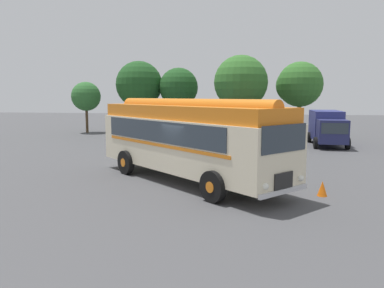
% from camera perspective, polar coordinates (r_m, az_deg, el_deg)
% --- Properties ---
extents(ground_plane, '(120.00, 120.00, 0.00)m').
position_cam_1_polar(ground_plane, '(15.26, 0.14, -6.31)').
color(ground_plane, '#474749').
extents(vintage_bus, '(9.11, 8.58, 3.49)m').
position_cam_1_polar(vintage_bus, '(15.68, -0.82, 1.10)').
color(vintage_bus, beige).
rests_on(vintage_bus, ground).
extents(car_near_left, '(2.18, 4.31, 1.66)m').
position_cam_1_polar(car_near_left, '(29.38, -2.41, 1.96)').
color(car_near_left, navy).
rests_on(car_near_left, ground).
extents(car_mid_left, '(2.25, 4.34, 1.66)m').
position_cam_1_polar(car_mid_left, '(28.85, 2.41, 1.86)').
color(car_mid_left, navy).
rests_on(car_mid_left, ground).
extents(car_mid_right, '(2.12, 4.28, 1.66)m').
position_cam_1_polar(car_mid_right, '(28.57, 8.44, 1.74)').
color(car_mid_right, maroon).
rests_on(car_mid_right, ground).
extents(car_far_right, '(2.29, 4.36, 1.66)m').
position_cam_1_polar(car_far_right, '(29.60, 13.83, 1.80)').
color(car_far_right, black).
rests_on(car_far_right, ground).
extents(box_van, '(2.46, 5.82, 2.50)m').
position_cam_1_polar(box_van, '(29.20, 19.88, 2.51)').
color(box_van, navy).
rests_on(box_van, ground).
extents(tree_far_left, '(2.82, 2.82, 4.96)m').
position_cam_1_polar(tree_far_left, '(38.13, -15.78, 7.06)').
color(tree_far_left, '#4C3823').
rests_on(tree_far_left, ground).
extents(tree_left_of_centre, '(4.48, 4.48, 6.94)m').
position_cam_1_polar(tree_left_of_centre, '(36.97, -8.21, 9.02)').
color(tree_left_of_centre, '#4C3823').
rests_on(tree_left_of_centre, ground).
extents(tree_centre, '(3.71, 3.71, 6.26)m').
position_cam_1_polar(tree_centre, '(36.18, -2.14, 8.57)').
color(tree_centre, '#4C3823').
rests_on(tree_centre, ground).
extents(tree_right_of_centre, '(4.76, 4.76, 7.18)m').
position_cam_1_polar(tree_right_of_centre, '(33.85, 7.28, 9.23)').
color(tree_right_of_centre, '#4C3823').
rests_on(tree_right_of_centre, ground).
extents(tree_far_right, '(4.15, 4.05, 6.66)m').
position_cam_1_polar(tree_far_right, '(35.46, 15.84, 8.67)').
color(tree_far_right, '#4C3823').
rests_on(tree_far_right, ground).
extents(traffic_cone, '(0.36, 0.36, 0.55)m').
position_cam_1_polar(traffic_cone, '(14.40, 19.25, -6.43)').
color(traffic_cone, orange).
rests_on(traffic_cone, ground).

